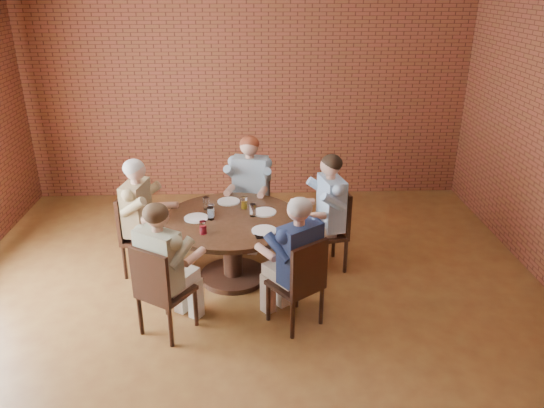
{
  "coord_description": "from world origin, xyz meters",
  "views": [
    {
      "loc": [
        0.03,
        -4.3,
        3.15
      ],
      "look_at": [
        0.25,
        1.0,
        0.88
      ],
      "focal_mm": 35.0,
      "sensor_mm": 36.0,
      "label": 1
    }
  ],
  "objects_px": {
    "dining_table": "(232,236)",
    "chair_d": "(160,288)",
    "diner_a": "(325,213)",
    "chair_c": "(137,231)",
    "diner_c": "(143,218)",
    "diner_b": "(249,191)",
    "diner_d": "(164,269)",
    "chair_b": "(251,201)",
    "chair_e": "(301,281)",
    "diner_e": "(295,262)",
    "smartphone": "(259,235)",
    "chair_a": "(332,226)"
  },
  "relations": [
    {
      "from": "chair_b",
      "to": "diner_b",
      "type": "distance_m",
      "value": 0.19
    },
    {
      "from": "chair_e",
      "to": "chair_c",
      "type": "bearing_deg",
      "value": -68.87
    },
    {
      "from": "dining_table",
      "to": "chair_b",
      "type": "xyz_separation_m",
      "value": [
        0.21,
        1.02,
        -0.01
      ]
    },
    {
      "from": "chair_d",
      "to": "chair_e",
      "type": "relative_size",
      "value": 1.0
    },
    {
      "from": "diner_d",
      "to": "chair_e",
      "type": "bearing_deg",
      "value": -147.25
    },
    {
      "from": "chair_b",
      "to": "chair_d",
      "type": "relative_size",
      "value": 1.02
    },
    {
      "from": "diner_a",
      "to": "diner_c",
      "type": "relative_size",
      "value": 1.01
    },
    {
      "from": "dining_table",
      "to": "chair_b",
      "type": "bearing_deg",
      "value": 78.14
    },
    {
      "from": "chair_b",
      "to": "chair_c",
      "type": "relative_size",
      "value": 1.01
    },
    {
      "from": "diner_c",
      "to": "chair_e",
      "type": "xyz_separation_m",
      "value": [
        1.67,
        -1.12,
        -0.17
      ]
    },
    {
      "from": "chair_e",
      "to": "diner_e",
      "type": "bearing_deg",
      "value": -90.0
    },
    {
      "from": "chair_a",
      "to": "smartphone",
      "type": "distance_m",
      "value": 1.12
    },
    {
      "from": "chair_b",
      "to": "diner_d",
      "type": "relative_size",
      "value": 0.72
    },
    {
      "from": "dining_table",
      "to": "diner_c",
      "type": "distance_m",
      "value": 1.02
    },
    {
      "from": "chair_c",
      "to": "diner_c",
      "type": "bearing_deg",
      "value": -90.0
    },
    {
      "from": "chair_b",
      "to": "diner_d",
      "type": "height_order",
      "value": "diner_d"
    },
    {
      "from": "chair_e",
      "to": "diner_e",
      "type": "height_order",
      "value": "diner_e"
    },
    {
      "from": "diner_b",
      "to": "diner_e",
      "type": "height_order",
      "value": "diner_b"
    },
    {
      "from": "chair_a",
      "to": "diner_d",
      "type": "xyz_separation_m",
      "value": [
        -1.74,
        -1.18,
        0.15
      ]
    },
    {
      "from": "chair_a",
      "to": "diner_b",
      "type": "xyz_separation_m",
      "value": [
        -0.95,
        0.69,
        0.17
      ]
    },
    {
      "from": "chair_b",
      "to": "chair_e",
      "type": "relative_size",
      "value": 1.02
    },
    {
      "from": "diner_a",
      "to": "chair_e",
      "type": "height_order",
      "value": "diner_a"
    },
    {
      "from": "chair_e",
      "to": "smartphone",
      "type": "xyz_separation_m",
      "value": [
        -0.39,
        0.49,
        0.24
      ]
    },
    {
      "from": "diner_a",
      "to": "diner_c",
      "type": "distance_m",
      "value": 2.05
    },
    {
      "from": "diner_a",
      "to": "smartphone",
      "type": "distance_m",
      "value": 1.02
    },
    {
      "from": "chair_e",
      "to": "dining_table",
      "type": "bearing_deg",
      "value": -90.0
    },
    {
      "from": "chair_a",
      "to": "diner_d",
      "type": "distance_m",
      "value": 2.11
    },
    {
      "from": "chair_b",
      "to": "diner_a",
      "type": "bearing_deg",
      "value": -31.63
    },
    {
      "from": "chair_e",
      "to": "smartphone",
      "type": "relative_size",
      "value": 6.35
    },
    {
      "from": "diner_a",
      "to": "chair_b",
      "type": "relative_size",
      "value": 1.42
    },
    {
      "from": "dining_table",
      "to": "chair_d",
      "type": "xyz_separation_m",
      "value": [
        -0.64,
        -1.01,
        -0.02
      ]
    },
    {
      "from": "diner_a",
      "to": "diner_d",
      "type": "distance_m",
      "value": 2.02
    },
    {
      "from": "diner_a",
      "to": "chair_e",
      "type": "distance_m",
      "value": 1.23
    },
    {
      "from": "diner_a",
      "to": "chair_c",
      "type": "height_order",
      "value": "diner_a"
    },
    {
      "from": "diner_b",
      "to": "chair_b",
      "type": "bearing_deg",
      "value": 90.0
    },
    {
      "from": "diner_b",
      "to": "diner_d",
      "type": "xyz_separation_m",
      "value": [
        -0.79,
        -1.87,
        -0.02
      ]
    },
    {
      "from": "chair_b",
      "to": "dining_table",
      "type": "bearing_deg",
      "value": -90.0
    },
    {
      "from": "diner_e",
      "to": "smartphone",
      "type": "distance_m",
      "value": 0.55
    },
    {
      "from": "diner_c",
      "to": "diner_b",
      "type": "bearing_deg",
      "value": -47.3
    },
    {
      "from": "chair_e",
      "to": "diner_e",
      "type": "xyz_separation_m",
      "value": [
        -0.05,
        0.07,
        0.16
      ]
    },
    {
      "from": "chair_b",
      "to": "chair_d",
      "type": "bearing_deg",
      "value": -101.04
    },
    {
      "from": "diner_c",
      "to": "diner_d",
      "type": "relative_size",
      "value": 1.02
    },
    {
      "from": "chair_a",
      "to": "chair_b",
      "type": "relative_size",
      "value": 1.0
    },
    {
      "from": "diner_a",
      "to": "diner_d",
      "type": "height_order",
      "value": "diner_a"
    },
    {
      "from": "diner_a",
      "to": "chair_c",
      "type": "distance_m",
      "value": 2.15
    },
    {
      "from": "chair_b",
      "to": "smartphone",
      "type": "height_order",
      "value": "chair_b"
    },
    {
      "from": "diner_e",
      "to": "diner_a",
      "type": "bearing_deg",
      "value": -147.78
    },
    {
      "from": "dining_table",
      "to": "chair_c",
      "type": "relative_size",
      "value": 1.57
    },
    {
      "from": "diner_b",
      "to": "diner_d",
      "type": "height_order",
      "value": "diner_b"
    },
    {
      "from": "diner_b",
      "to": "diner_e",
      "type": "distance_m",
      "value": 1.84
    }
  ]
}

